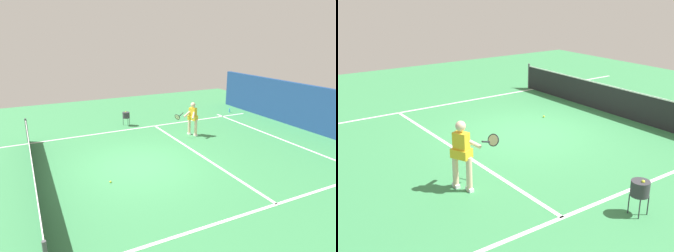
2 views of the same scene
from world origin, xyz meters
TOP-DOWN VIEW (x-y plane):
  - ground_plane at (0.00, 0.00)m, footprint 23.84×23.84m
  - court_back_wall at (0.00, -8.87)m, footprint 13.29×0.24m
  - baseline_marking at (0.00, -6.67)m, footprint 9.29×0.10m
  - service_line_marking at (0.00, -2.44)m, footprint 8.29×0.10m
  - sideline_left_marking at (-4.14, 0.00)m, footprint 0.10×16.33m
  - sideline_right_marking at (4.14, 0.00)m, footprint 0.10×16.33m
  - court_net at (0.00, 3.46)m, footprint 8.97×0.08m
  - tennis_player at (2.03, -3.38)m, footprint 0.67×1.12m
  - tennis_ball_near at (-0.88, 1.32)m, footprint 0.07×0.07m
  - ball_hopper at (4.87, -1.17)m, footprint 0.36×0.36m
  - water_bottle at (4.74, -7.61)m, footprint 0.07×0.07m

SIDE VIEW (x-z plane):
  - ground_plane at x=0.00m, z-range 0.00..0.00m
  - baseline_marking at x=0.00m, z-range 0.00..0.01m
  - service_line_marking at x=0.00m, z-range 0.00..0.01m
  - sideline_left_marking at x=-4.14m, z-range 0.00..0.01m
  - sideline_right_marking at x=4.14m, z-range 0.00..0.01m
  - tennis_ball_near at x=-0.88m, z-range 0.00..0.07m
  - water_bottle at x=4.74m, z-range 0.00..0.24m
  - court_net at x=0.00m, z-range -0.03..1.01m
  - ball_hopper at x=4.87m, z-range 0.17..0.92m
  - tennis_player at x=2.03m, z-range 0.07..1.62m
  - court_back_wall at x=0.00m, z-range 0.00..2.18m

